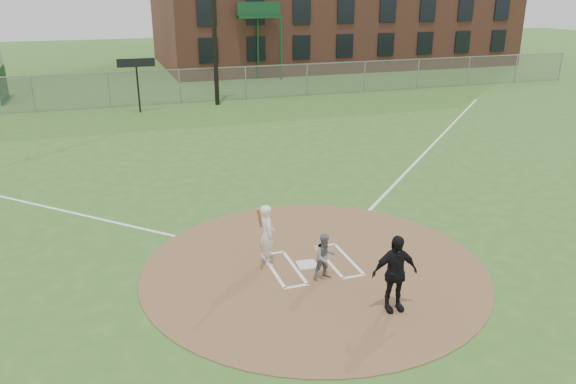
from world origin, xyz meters
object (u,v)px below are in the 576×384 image
object	(u,v)px
batter_at_plate	(267,234)
catcher	(325,257)
home_plate	(307,265)
umpire	(395,273)

from	to	relation	value
batter_at_plate	catcher	bearing A→B (deg)	-47.47
home_plate	umpire	distance (m)	2.79
home_plate	catcher	xyz separation A→B (m)	(0.17, -0.74, 0.55)
catcher	umpire	world-z (taller)	umpire
umpire	batter_at_plate	size ratio (longest dim) A/B	0.96
catcher	umpire	xyz separation A→B (m)	(0.86, -1.71, 0.29)
catcher	batter_at_plate	xyz separation A→B (m)	(-1.06, 1.16, 0.22)
home_plate	batter_at_plate	xyz separation A→B (m)	(-0.89, 0.41, 0.77)
home_plate	batter_at_plate	world-z (taller)	batter_at_plate
home_plate	umpire	xyz separation A→B (m)	(1.03, -2.46, 0.84)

